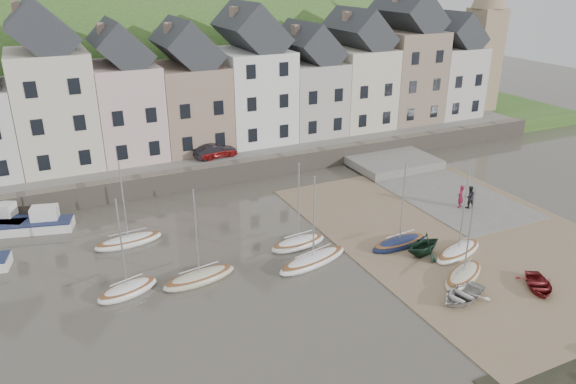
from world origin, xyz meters
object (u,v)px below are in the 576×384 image
rowboat_green (423,244)px  car_left (217,151)px  sailboat_0 (129,241)px  rowboat_red (538,285)px  rowboat_white (462,295)px  person_red (461,196)px  person_dark (469,197)px  car_right (215,151)px

rowboat_green → car_left: bearing=-170.9°
sailboat_0 → car_left: sailboat_0 is taller
rowboat_green → rowboat_red: bearing=19.0°
rowboat_white → car_left: bearing=179.6°
rowboat_white → person_red: (8.87, 10.19, 0.66)m
sailboat_0 → rowboat_green: bearing=-29.9°
sailboat_0 → rowboat_white: (16.18, -15.35, 0.14)m
person_red → rowboat_white: bearing=16.8°
person_dark → rowboat_white: bearing=59.1°
rowboat_white → person_red: bearing=125.5°
sailboat_0 → person_red: (25.05, -5.16, 0.79)m
sailboat_0 → rowboat_white: bearing=-43.5°
rowboat_red → car_right: car_right is taller
rowboat_green → person_red: person_red is taller
person_dark → car_left: car_left is taller
sailboat_0 → car_right: 14.84m
rowboat_white → car_right: car_right is taller
car_left → sailboat_0: bearing=131.1°
person_red → rowboat_red: bearing=38.5°
rowboat_red → person_dark: person_dark is taller
rowboat_green → person_dark: (8.12, 4.55, 0.21)m
rowboat_green → person_red: (7.53, 4.91, 0.22)m
rowboat_green → car_left: car_left is taller
car_right → rowboat_green: bearing=-166.1°
sailboat_0 → car_left: bearing=46.9°
car_left → car_right: (-0.13, 0.00, -0.00)m
sailboat_0 → rowboat_green: size_ratio=2.16×
rowboat_green → car_left: (-7.41, 20.87, 1.42)m
person_red → person_dark: person_red is taller
rowboat_red → car_right: 29.44m
rowboat_green → person_dark: person_dark is taller
rowboat_red → car_left: car_left is taller
car_left → car_right: 0.13m
rowboat_green → car_left: size_ratio=0.77×
rowboat_white → rowboat_green: 5.46m
person_dark → car_left: bearing=-33.4°
rowboat_white → rowboat_green: (1.34, 5.28, 0.43)m
sailboat_0 → car_right: size_ratio=1.62×
sailboat_0 → rowboat_green: (17.52, -10.07, 0.57)m
rowboat_green → car_right: bearing=-170.6°
person_dark → car_right: car_right is taller
rowboat_red → sailboat_0: bearing=174.2°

